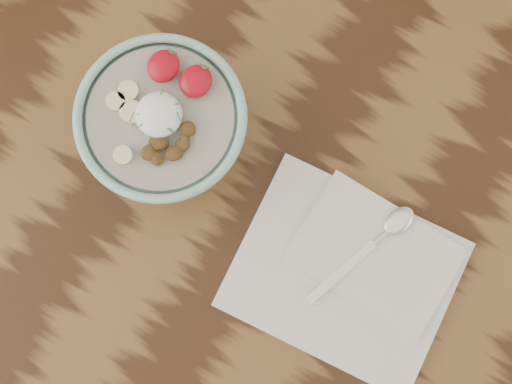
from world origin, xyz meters
TOP-DOWN VIEW (x-y plane):
  - table at (0.00, 0.00)cm, footprint 160.00×90.00cm
  - breakfast_bowl at (-16.22, 1.53)cm, footprint 21.12×21.12cm
  - napkin at (13.59, -1.29)cm, footprint 29.81×25.00cm
  - spoon at (14.87, 5.00)cm, footprint 7.43×18.00cm

SIDE VIEW (x-z plane):
  - table at x=0.00cm, z-range 28.20..103.20cm
  - napkin at x=13.59cm, z-range 74.86..76.57cm
  - spoon at x=14.87cm, z-range 76.63..77.59cm
  - breakfast_bowl at x=-16.22cm, z-range 75.12..89.17cm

